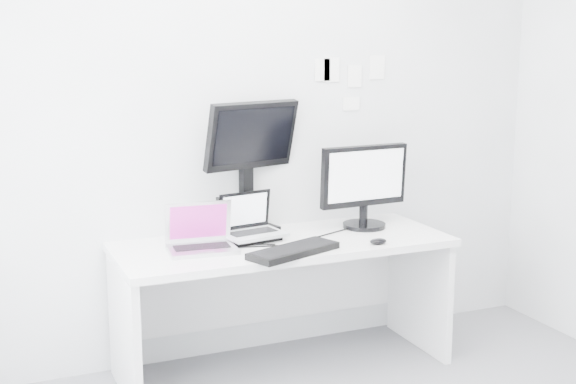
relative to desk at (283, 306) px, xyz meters
name	(u,v)px	position (x,y,z in m)	size (l,w,h in m)	color
back_wall	(259,119)	(0.00, 0.35, 0.99)	(3.60, 3.60, 0.00)	silver
desk	(283,306)	(0.00, 0.00, 0.00)	(1.80, 0.70, 0.73)	white
macbook	(202,227)	(-0.46, -0.03, 0.49)	(0.34, 0.26, 0.26)	#BBBCC0
speaker	(228,216)	(-0.22, 0.27, 0.47)	(0.10, 0.10, 0.20)	black
dell_laptop	(254,217)	(-0.14, 0.07, 0.50)	(0.32, 0.25, 0.26)	#B6BABF
rear_monitor	(249,165)	(-0.09, 0.27, 0.74)	(0.55, 0.20, 0.75)	black
samsung_monitor	(365,185)	(0.55, 0.10, 0.61)	(0.54, 0.25, 0.49)	black
keyboard	(293,251)	(-0.05, -0.26, 0.38)	(0.50, 0.18, 0.03)	black
mouse	(378,241)	(0.44, -0.26, 0.38)	(0.10, 0.06, 0.03)	black
wall_note_0	(332,70)	(0.45, 0.34, 1.26)	(0.10, 0.00, 0.14)	white
wall_note_1	(355,76)	(0.60, 0.34, 1.22)	(0.09, 0.00, 0.13)	white
wall_note_2	(377,67)	(0.75, 0.34, 1.26)	(0.10, 0.00, 0.14)	white
wall_note_3	(351,104)	(0.58, 0.34, 1.05)	(0.11, 0.00, 0.08)	white
wall_note_4	(322,70)	(0.39, 0.34, 1.25)	(0.10, 0.00, 0.13)	white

